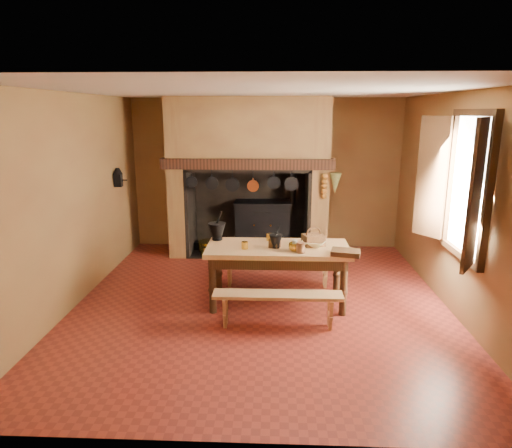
{
  "coord_description": "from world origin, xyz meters",
  "views": [
    {
      "loc": [
        0.18,
        -5.83,
        2.55
      ],
      "look_at": [
        -0.08,
        0.3,
        1.03
      ],
      "focal_mm": 32.0,
      "sensor_mm": 36.0,
      "label": 1
    }
  ],
  "objects": [
    {
      "name": "floor",
      "position": [
        0.0,
        0.0,
        0.0
      ],
      "size": [
        5.5,
        5.5,
        0.0
      ],
      "primitive_type": "plane",
      "color": "maroon",
      "rests_on": "ground"
    },
    {
      "name": "ceiling",
      "position": [
        0.0,
        0.0,
        2.8
      ],
      "size": [
        5.5,
        5.5,
        0.0
      ],
      "primitive_type": "plane",
      "rotation": [
        3.14,
        0.0,
        0.0
      ],
      "color": "silver",
      "rests_on": "back_wall"
    },
    {
      "name": "back_wall",
      "position": [
        0.0,
        2.75,
        1.4
      ],
      "size": [
        5.0,
        0.02,
        2.8
      ],
      "primitive_type": "cube",
      "color": "olive",
      "rests_on": "floor"
    },
    {
      "name": "wall_left",
      "position": [
        -2.5,
        0.0,
        1.4
      ],
      "size": [
        0.02,
        5.5,
        2.8
      ],
      "primitive_type": "cube",
      "color": "olive",
      "rests_on": "floor"
    },
    {
      "name": "wall_right",
      "position": [
        2.5,
        0.0,
        1.4
      ],
      "size": [
        0.02,
        5.5,
        2.8
      ],
      "primitive_type": "cube",
      "color": "olive",
      "rests_on": "floor"
    },
    {
      "name": "wall_front",
      "position": [
        0.0,
        -2.75,
        1.4
      ],
      "size": [
        5.0,
        0.02,
        2.8
      ],
      "primitive_type": "cube",
      "color": "olive",
      "rests_on": "floor"
    },
    {
      "name": "chimney_breast",
      "position": [
        -0.3,
        2.31,
        1.81
      ],
      "size": [
        2.95,
        0.96,
        2.8
      ],
      "color": "olive",
      "rests_on": "floor"
    },
    {
      "name": "iron_range",
      "position": [
        -0.04,
        2.45,
        0.48
      ],
      "size": [
        1.12,
        0.55,
        1.6
      ],
      "color": "black",
      "rests_on": "floor"
    },
    {
      "name": "hearth_pans",
      "position": [
        -1.05,
        2.22,
        0.09
      ],
      "size": [
        0.51,
        0.62,
        0.2
      ],
      "color": "gold",
      "rests_on": "floor"
    },
    {
      "name": "hanging_pans",
      "position": [
        -0.34,
        1.81,
        1.36
      ],
      "size": [
        1.92,
        0.29,
        0.27
      ],
      "color": "black",
      "rests_on": "chimney_breast"
    },
    {
      "name": "onion_string",
      "position": [
        1.0,
        1.79,
        1.33
      ],
      "size": [
        0.12,
        0.1,
        0.46
      ],
      "primitive_type": null,
      "color": "#9F611D",
      "rests_on": "chimney_breast"
    },
    {
      "name": "herb_bunch",
      "position": [
        1.18,
        1.79,
        1.38
      ],
      "size": [
        0.2,
        0.2,
        0.35
      ],
      "primitive_type": "cone",
      "rotation": [
        3.14,
        0.0,
        0.0
      ],
      "color": "olive",
      "rests_on": "chimney_breast"
    },
    {
      "name": "window",
      "position": [
        2.35,
        -0.4,
        1.7
      ],
      "size": [
        0.39,
        1.75,
        1.76
      ],
      "color": "white",
      "rests_on": "wall_right"
    },
    {
      "name": "wall_coffee_mill",
      "position": [
        -2.42,
        1.55,
        1.52
      ],
      "size": [
        0.23,
        0.16,
        0.31
      ],
      "color": "black",
      "rests_on": "wall_left"
    },
    {
      "name": "work_table",
      "position": [
        0.22,
        -0.04,
        0.69
      ],
      "size": [
        1.88,
        0.84,
        0.82
      ],
      "color": "#A98C4D",
      "rests_on": "floor"
    },
    {
      "name": "bench_front",
      "position": [
        0.22,
        -0.74,
        0.33
      ],
      "size": [
        1.55,
        0.27,
        0.44
      ],
      "color": "#A98C4D",
      "rests_on": "floor"
    },
    {
      "name": "bench_back",
      "position": [
        0.22,
        0.61,
        0.37
      ],
      "size": [
        1.75,
        0.31,
        0.49
      ],
      "color": "#A98C4D",
      "rests_on": "floor"
    },
    {
      "name": "mortar_large",
      "position": [
        -0.62,
        0.24,
        0.95
      ],
      "size": [
        0.24,
        0.24,
        0.41
      ],
      "rotation": [
        0.0,
        0.0,
        -0.02
      ],
      "color": "black",
      "rests_on": "work_table"
    },
    {
      "name": "mortar_small",
      "position": [
        0.19,
        -0.11,
        0.92
      ],
      "size": [
        0.18,
        0.18,
        0.3
      ],
      "rotation": [
        0.0,
        0.0,
        0.04
      ],
      "color": "black",
      "rests_on": "work_table"
    },
    {
      "name": "coffee_grinder",
      "position": [
        0.18,
        -0.09,
        0.89
      ],
      "size": [
        0.18,
        0.16,
        0.19
      ],
      "rotation": [
        0.0,
        0.0,
        -0.42
      ],
      "color": "#341E10",
      "rests_on": "work_table"
    },
    {
      "name": "brass_mug_a",
      "position": [
        -0.21,
        -0.17,
        0.86
      ],
      "size": [
        0.1,
        0.1,
        0.1
      ],
      "primitive_type": "cylinder",
      "rotation": [
        0.0,
        0.0,
        0.23
      ],
      "color": "gold",
      "rests_on": "work_table"
    },
    {
      "name": "brass_mug_b",
      "position": [
        0.1,
        0.25,
        0.87
      ],
      "size": [
        0.1,
        0.1,
        0.1
      ],
      "primitive_type": "cylinder",
      "rotation": [
        0.0,
        0.0,
        0.15
      ],
      "color": "gold",
      "rests_on": "work_table"
    },
    {
      "name": "mixing_bowl",
      "position": [
        0.7,
        0.01,
        0.86
      ],
      "size": [
        0.39,
        0.39,
        0.08
      ],
      "primitive_type": "imported",
      "rotation": [
        0.0,
        0.0,
        -0.26
      ],
      "color": "beige",
      "rests_on": "work_table"
    },
    {
      "name": "stoneware_crock",
      "position": [
        0.5,
        -0.31,
        0.88
      ],
      "size": [
        0.14,
        0.14,
        0.13
      ],
      "primitive_type": "cylinder",
      "rotation": [
        0.0,
        0.0,
        0.33
      ],
      "color": "brown",
      "rests_on": "work_table"
    },
    {
      "name": "glass_jar",
      "position": [
        0.44,
        -0.17,
        0.88
      ],
      "size": [
        0.09,
        0.09,
        0.12
      ],
      "primitive_type": "cylinder",
      "rotation": [
        0.0,
        0.0,
        -0.42
      ],
      "color": "beige",
      "rests_on": "work_table"
    },
    {
      "name": "wicker_basket",
      "position": [
        0.69,
        0.02,
        0.9
      ],
      "size": [
        0.32,
        0.28,
        0.26
      ],
      "rotation": [
        0.0,
        0.0,
        0.35
      ],
      "color": "#4E2E17",
      "rests_on": "work_table"
    },
    {
      "name": "wooden_tray",
      "position": [
        1.06,
        -0.37,
        0.85
      ],
      "size": [
        0.4,
        0.32,
        0.06
      ],
      "primitive_type": "cube",
      "rotation": [
        0.0,
        0.0,
        -0.23
      ],
      "color": "#341E10",
      "rests_on": "work_table"
    },
    {
      "name": "brass_cup",
      "position": [
        0.43,
        -0.24,
        0.87
      ],
      "size": [
        0.18,
        0.18,
        0.11
      ],
      "primitive_type": "imported",
      "rotation": [
        0.0,
        0.0,
        -0.43
      ],
      "color": "gold",
      "rests_on": "work_table"
    }
  ]
}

